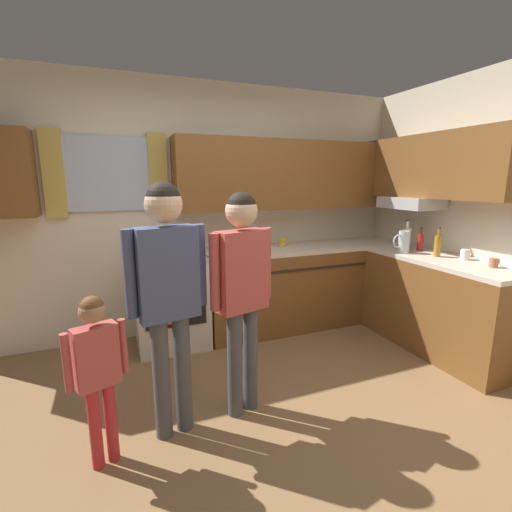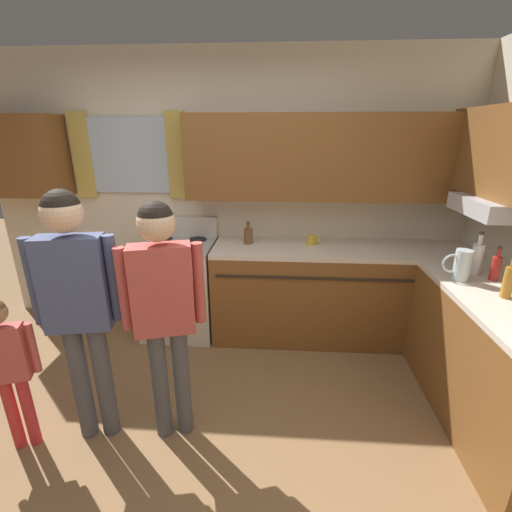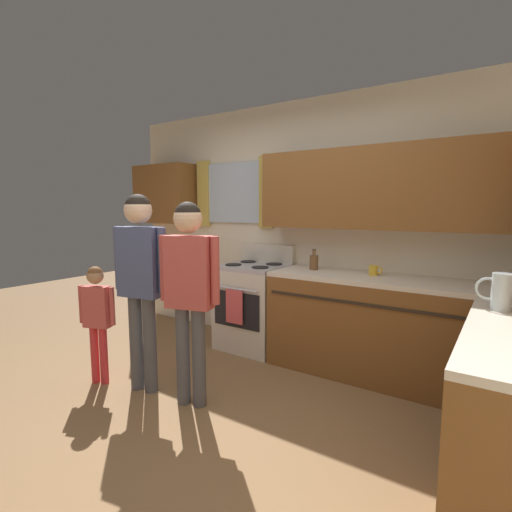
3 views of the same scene
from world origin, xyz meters
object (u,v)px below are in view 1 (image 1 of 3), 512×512
at_px(stove_oven, 171,299).
at_px(water_pitcher, 403,242).
at_px(bottle_squat_brown, 232,243).
at_px(bottle_milk_white, 406,238).
at_px(bottle_oil_amber, 438,245).
at_px(cup_terracotta, 494,263).
at_px(adult_in_plaid, 242,279).
at_px(mug_ceramic_white, 465,254).
at_px(adult_holding_child, 168,283).
at_px(small_child, 97,362).
at_px(mug_mustard_yellow, 283,242).
at_px(bottle_sauce_red, 420,242).

distance_m(stove_oven, water_pitcher, 2.39).
relative_size(bottle_squat_brown, bottle_milk_white, 0.65).
xyz_separation_m(bottle_oil_amber, cup_terracotta, (0.08, -0.51, -0.07)).
height_order(bottle_oil_amber, water_pitcher, bottle_oil_amber).
bearing_deg(adult_in_plaid, water_pitcher, 16.86).
bearing_deg(mug_ceramic_white, stove_oven, 154.97).
distance_m(water_pitcher, adult_holding_child, 2.50).
height_order(adult_holding_child, small_child, adult_holding_child).
xyz_separation_m(bottle_oil_amber, small_child, (-3.00, -0.49, -0.37)).
bearing_deg(bottle_milk_white, bottle_oil_amber, -90.83).
bearing_deg(adult_in_plaid, mug_mustard_yellow, 54.66).
height_order(cup_terracotta, mug_ceramic_white, mug_ceramic_white).
bearing_deg(bottle_sauce_red, mug_mustard_yellow, 148.28).
distance_m(bottle_oil_amber, bottle_sauce_red, 0.30).
distance_m(bottle_squat_brown, adult_holding_child, 1.64).
relative_size(mug_ceramic_white, mug_mustard_yellow, 1.04).
distance_m(mug_mustard_yellow, adult_holding_child, 2.01).
bearing_deg(bottle_sauce_red, adult_in_plaid, -164.53).
height_order(stove_oven, mug_mustard_yellow, stove_oven).
relative_size(cup_terracotta, adult_holding_child, 0.07).
bearing_deg(stove_oven, mug_mustard_yellow, 2.83).
bearing_deg(cup_terracotta, bottle_oil_amber, 98.75).
height_order(stove_oven, small_child, stove_oven).
xyz_separation_m(bottle_squat_brown, adult_in_plaid, (-0.37, -1.35, -0.01)).
bearing_deg(adult_holding_child, small_child, -163.00).
xyz_separation_m(bottle_milk_white, bottle_sauce_red, (0.07, -0.12, -0.03)).
xyz_separation_m(bottle_squat_brown, mug_mustard_yellow, (0.58, 0.00, -0.03)).
bearing_deg(bottle_milk_white, mug_ceramic_white, -78.39).
bearing_deg(water_pitcher, mug_ceramic_white, -58.07).
xyz_separation_m(bottle_oil_amber, mug_mustard_yellow, (-1.13, 1.04, -0.06)).
bearing_deg(cup_terracotta, adult_holding_child, 176.82).
bearing_deg(stove_oven, adult_holding_child, -98.48).
height_order(bottle_sauce_red, adult_holding_child, adult_holding_child).
relative_size(bottle_milk_white, adult_holding_child, 0.19).
relative_size(stove_oven, bottle_sauce_red, 4.48).
relative_size(bottle_oil_amber, water_pitcher, 1.30).
height_order(bottle_sauce_red, adult_in_plaid, adult_in_plaid).
height_order(bottle_oil_amber, small_child, bottle_oil_amber).
relative_size(bottle_squat_brown, water_pitcher, 0.93).
relative_size(stove_oven, mug_mustard_yellow, 9.15).
bearing_deg(stove_oven, cup_terracotta, -31.04).
xyz_separation_m(mug_ceramic_white, water_pitcher, (-0.29, 0.47, 0.06)).
xyz_separation_m(stove_oven, adult_holding_child, (-0.20, -1.33, 0.54)).
xyz_separation_m(bottle_sauce_red, cup_terracotta, (-0.00, -0.79, -0.05)).
bearing_deg(adult_holding_child, bottle_milk_white, 16.41).
xyz_separation_m(water_pitcher, small_child, (-2.84, -0.76, -0.37)).
height_order(cup_terracotta, small_child, small_child).
relative_size(bottle_oil_amber, adult_holding_child, 0.18).
relative_size(water_pitcher, adult_holding_child, 0.14).
bearing_deg(bottle_oil_amber, small_child, -170.79).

